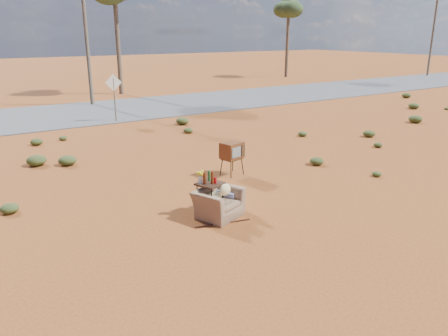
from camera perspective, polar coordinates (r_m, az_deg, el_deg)
ground at (r=10.14m, az=0.62°, el=-6.07°), size 140.00×140.00×0.00m
highway at (r=23.69m, az=-19.74°, el=6.61°), size 140.00×7.00×0.04m
armchair at (r=9.95m, az=-0.57°, el=-4.01°), size 1.29×1.11×0.87m
tv_unit at (r=12.67m, az=1.06°, el=2.26°), size 0.71×0.62×0.98m
side_table at (r=9.90m, az=-2.13°, el=-1.85°), size 0.68×0.68×1.05m
rusty_bar at (r=9.65m, az=-0.18°, el=-7.23°), size 1.27×0.31×0.03m
road_sign at (r=21.01m, az=-14.19°, el=9.94°), size 0.78×0.06×2.19m
eucalyptus_right at (r=41.80m, az=8.44°, el=19.83°), size 3.20×3.20×7.10m
utility_pole_center at (r=26.26m, az=-17.61°, el=16.86°), size 1.40×0.20×8.00m
utility_pole_east at (r=46.55m, az=25.66°, el=15.90°), size 1.40×0.20×8.00m
scrub_patch at (r=13.49m, az=-12.65°, el=0.17°), size 17.49×8.07×0.33m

